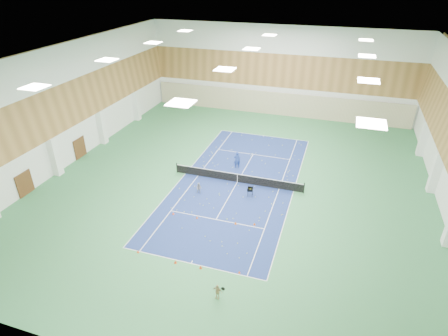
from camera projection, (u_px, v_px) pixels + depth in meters
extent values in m
plane|color=#327645|center=(237.00, 182.00, 36.49)|extent=(40.00, 40.00, 0.00)
cube|color=navy|center=(237.00, 182.00, 36.49)|extent=(10.97, 23.77, 0.01)
cube|color=#C6B793|center=(277.00, 104.00, 52.23)|extent=(35.40, 0.16, 3.20)
cube|color=#593319|center=(25.00, 184.00, 34.11)|extent=(0.08, 1.80, 2.20)
cube|color=#593319|center=(80.00, 148.00, 40.80)|extent=(0.08, 1.80, 2.20)
imported|color=navy|center=(237.00, 160.00, 38.68)|extent=(0.79, 0.66, 1.86)
imported|color=gray|center=(199.00, 188.00, 34.51)|extent=(0.54, 0.44, 1.07)
imported|color=tan|center=(217.00, 291.00, 23.57)|extent=(0.67, 0.34, 1.10)
cone|color=#EA3D0C|center=(173.00, 213.00, 31.74)|extent=(0.20, 0.20, 0.22)
cone|color=#E94F0C|center=(197.00, 217.00, 31.25)|extent=(0.19, 0.19, 0.21)
cone|color=orange|center=(236.00, 223.00, 30.54)|extent=(0.22, 0.22, 0.24)
cone|color=#DD5A0B|center=(255.00, 224.00, 30.44)|extent=(0.21, 0.21, 0.23)
cone|color=#F8410D|center=(138.00, 251.00, 27.53)|extent=(0.19, 0.19, 0.21)
cone|color=#EC3D0C|center=(175.00, 262.00, 26.54)|extent=(0.21, 0.21, 0.24)
cone|color=#E53E0C|center=(201.00, 267.00, 26.08)|extent=(0.22, 0.22, 0.25)
cone|color=#E14E0B|center=(239.00, 272.00, 25.69)|extent=(0.18, 0.18, 0.19)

